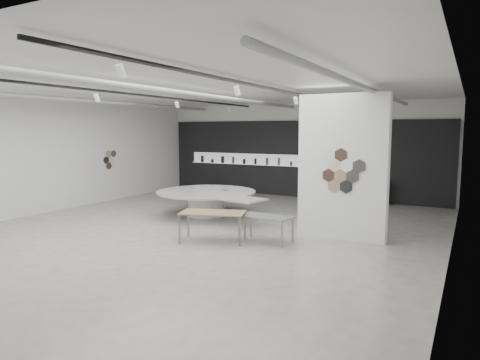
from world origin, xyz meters
The scene contains 7 objects.
room centered at (-0.09, 0.00, 2.07)m, with size 12.02×14.02×3.82m.
back_wall_display centered at (-0.08, 6.93, 1.54)m, with size 11.80×0.27×3.10m.
partition_column centered at (3.50, 1.00, 1.80)m, with size 2.20×0.38×3.60m.
display_island centered at (-1.00, 1.77, 0.52)m, with size 4.25×3.70×0.81m.
sample_table_wood centered at (0.82, -0.80, 0.68)m, with size 1.72×1.22×0.73m.
sample_table_stone centered at (1.99, -0.25, 0.59)m, with size 1.31×0.74×0.65m.
kitchen_counter centered at (2.81, 6.54, 0.48)m, with size 1.73×0.82×1.32m.
Camera 1 is at (6.31, -9.49, 2.71)m, focal length 32.00 mm.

